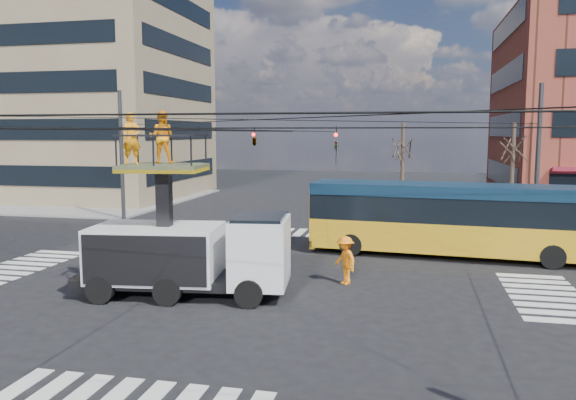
# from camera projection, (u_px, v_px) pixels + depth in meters

# --- Properties ---
(ground) EXTENTS (120.00, 120.00, 0.00)m
(ground) POSITION_uv_depth(u_px,v_px,m) (258.00, 279.00, 20.90)
(ground) COLOR black
(ground) RESTS_ON ground
(sidewalk_nw) EXTENTS (18.00, 18.00, 0.12)m
(sidewalk_nw) POSITION_uv_depth(u_px,v_px,m) (78.00, 199.00, 45.72)
(sidewalk_nw) COLOR slate
(sidewalk_nw) RESTS_ON ground
(crosswalks) EXTENTS (22.40, 22.40, 0.02)m
(crosswalks) POSITION_uv_depth(u_px,v_px,m) (258.00, 279.00, 20.90)
(crosswalks) COLOR silver
(crosswalks) RESTS_ON ground
(building_tower) EXTENTS (18.06, 16.06, 30.00)m
(building_tower) POSITION_uv_depth(u_px,v_px,m) (80.00, 18.00, 47.04)
(building_tower) COLOR #806C52
(building_tower) RESTS_ON ground
(overhead_network) EXTENTS (24.24, 24.24, 8.00)m
(overhead_network) POSITION_uv_depth(u_px,v_px,m) (258.00, 164.00, 20.80)
(overhead_network) COLOR #2D2D30
(overhead_network) RESTS_ON ground
(tree_a) EXTENTS (2.00, 2.00, 6.00)m
(tree_a) POSITION_uv_depth(u_px,v_px,m) (403.00, 147.00, 32.38)
(tree_a) COLOR #382B21
(tree_a) RESTS_ON ground
(tree_b) EXTENTS (2.00, 2.00, 6.00)m
(tree_b) POSITION_uv_depth(u_px,v_px,m) (513.00, 147.00, 31.10)
(tree_b) COLOR #382B21
(tree_b) RESTS_ON ground
(utility_truck) EXTENTS (7.23, 3.32, 6.17)m
(utility_truck) POSITION_uv_depth(u_px,v_px,m) (189.00, 236.00, 18.63)
(utility_truck) COLOR black
(utility_truck) RESTS_ON ground
(city_bus) EXTENTS (12.80, 3.65, 3.20)m
(city_bus) POSITION_uv_depth(u_px,v_px,m) (456.00, 218.00, 24.51)
(city_bus) COLOR #C38E12
(city_bus) RESTS_ON ground
(traffic_cone) EXTENTS (0.36, 0.36, 0.73)m
(traffic_cone) POSITION_uv_depth(u_px,v_px,m) (95.00, 277.00, 19.86)
(traffic_cone) COLOR red
(traffic_cone) RESTS_ON ground
(worker_ground) EXTENTS (0.74, 1.10, 1.73)m
(worker_ground) POSITION_uv_depth(u_px,v_px,m) (133.00, 255.00, 21.00)
(worker_ground) COLOR #FF5A10
(worker_ground) RESTS_ON ground
(flagger) EXTENTS (1.22, 1.29, 1.76)m
(flagger) POSITION_uv_depth(u_px,v_px,m) (345.00, 260.00, 20.17)
(flagger) COLOR orange
(flagger) RESTS_ON ground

